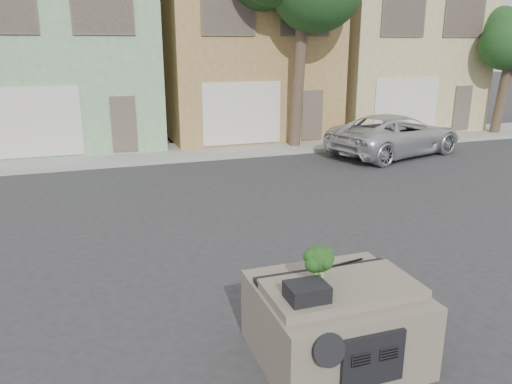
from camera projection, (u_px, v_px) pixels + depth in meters
ground_plane at (259, 266)px, 9.39m from camera, size 120.00×120.00×0.00m
sidewalk at (168, 153)px, 18.90m from camera, size 40.00×3.00×0.15m
townhouse_mint at (62, 51)px, 20.40m from camera, size 7.20×8.20×7.55m
townhouse_tan at (237, 50)px, 22.73m from camera, size 7.20×8.20×7.55m
townhouse_beige at (380, 50)px, 25.06m from camera, size 7.20×8.20×7.55m
silver_pickup at (394, 155)px, 18.94m from camera, size 6.00×3.99×1.53m
tree_near at (299, 38)px, 18.64m from camera, size 4.40×4.00×8.50m
tree_far at (505, 69)px, 22.10m from camera, size 3.20×3.00×6.00m
car_dashboard at (335, 319)px, 6.51m from camera, size 2.00×1.80×1.12m
instrument_hump at (307, 292)px, 5.82m from camera, size 0.48×0.38×0.20m
wiper_arm at (342, 264)px, 6.78m from camera, size 0.69×0.15×0.02m
broccoli at (319, 264)px, 6.22m from camera, size 0.56×0.56×0.49m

